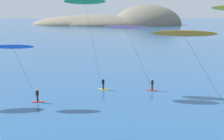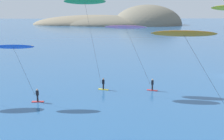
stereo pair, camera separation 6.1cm
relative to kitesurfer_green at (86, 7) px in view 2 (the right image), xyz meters
The scene contains 5 objects.
headland_island 159.06m from the kitesurfer_green, 84.64° to the left, with size 102.90×46.55×27.23m.
kitesurfer_green is the anchor object (origin of this frame).
kitesurfer_blue 11.17m from the kitesurfer_green, 146.77° to the right, with size 5.82×1.18×7.39m.
kitesurfer_pink 6.57m from the kitesurfer_green, ahead, with size 7.68×2.48×9.32m.
kitesurfer_orange 16.57m from the kitesurfer_green, 50.09° to the right, with size 9.28×2.44×9.57m.
Camera 2 is at (6.30, -7.20, 11.58)m, focal length 45.00 mm.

